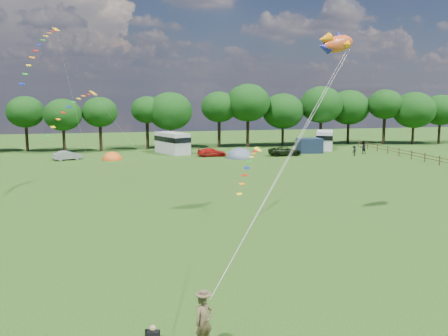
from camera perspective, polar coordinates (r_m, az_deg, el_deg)
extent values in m
plane|color=black|center=(26.24, 3.81, -11.28)|extent=(180.00, 180.00, 0.00)
cylinder|color=black|center=(81.35, -21.60, 3.14)|extent=(0.47, 0.47, 3.90)
ellipsoid|color=black|center=(81.10, -21.76, 5.98)|extent=(5.58, 5.58, 4.74)
cylinder|color=black|center=(77.63, -17.81, 2.96)|extent=(0.44, 0.44, 3.56)
ellipsoid|color=black|center=(77.36, -17.94, 5.81)|extent=(5.56, 5.56, 4.73)
cylinder|color=black|center=(78.24, -13.91, 3.31)|extent=(0.47, 0.47, 3.95)
ellipsoid|color=black|center=(77.99, -14.01, 6.22)|extent=(5.33, 5.33, 4.53)
cylinder|color=black|center=(80.14, -8.74, 3.73)|extent=(0.50, 0.50, 4.33)
ellipsoid|color=black|center=(79.90, -8.81, 6.60)|extent=(4.95, 4.95, 4.21)
cylinder|color=black|center=(80.04, -6.12, 3.40)|extent=(0.43, 0.43, 3.31)
ellipsoid|color=black|center=(79.76, -6.17, 6.48)|extent=(7.03, 7.03, 5.98)
cylinder|color=black|center=(81.46, -0.56, 3.92)|extent=(0.50, 0.50, 4.36)
ellipsoid|color=black|center=(81.22, -0.56, 6.99)|extent=(5.84, 5.84, 4.97)
cylinder|color=black|center=(81.67, 2.73, 3.98)|extent=(0.51, 0.51, 4.55)
ellipsoid|color=black|center=(81.42, 2.76, 7.46)|extent=(7.15, 7.15, 6.08)
cylinder|color=black|center=(84.23, 6.71, 3.62)|extent=(0.42, 0.42, 3.21)
ellipsoid|color=black|center=(83.97, 6.76, 6.47)|extent=(6.90, 6.90, 5.86)
cylinder|color=black|center=(85.91, 10.97, 3.94)|extent=(0.48, 0.48, 4.17)
ellipsoid|color=black|center=(85.66, 11.06, 7.12)|extent=(7.16, 7.16, 6.09)
cylinder|color=black|center=(90.18, 13.99, 3.90)|extent=(0.45, 0.45, 3.66)
ellipsoid|color=black|center=(89.94, 14.09, 6.74)|extent=(7.05, 7.05, 5.99)
cylinder|color=black|center=(90.50, 17.80, 4.07)|extent=(0.52, 0.52, 4.65)
ellipsoid|color=black|center=(90.28, 17.94, 6.95)|extent=(5.96, 5.96, 5.06)
cylinder|color=black|center=(91.91, 20.76, 3.53)|extent=(0.42, 0.42, 3.19)
ellipsoid|color=black|center=(91.67, 20.91, 6.21)|extent=(7.23, 7.23, 6.14)
cylinder|color=black|center=(95.27, 23.36, 3.64)|extent=(0.44, 0.44, 3.52)
ellipsoid|color=black|center=(95.05, 23.51, 6.10)|extent=(6.22, 6.22, 5.28)
cylinder|color=#472D19|center=(66.83, 23.41, 0.79)|extent=(0.12, 0.12, 1.20)
cylinder|color=#472D19|center=(65.59, 24.19, 0.91)|extent=(0.08, 3.00, 0.08)
cylinder|color=#472D19|center=(65.64, 24.17, 0.56)|extent=(0.08, 3.00, 0.08)
cylinder|color=#472D19|center=(69.26, 21.97, 1.12)|extent=(0.12, 0.12, 1.20)
cylinder|color=#472D19|center=(68.00, 22.70, 1.25)|extent=(0.08, 3.00, 0.08)
cylinder|color=#472D19|center=(68.05, 22.68, 0.92)|extent=(0.08, 3.00, 0.08)
cylinder|color=#472D19|center=(71.74, 20.63, 1.44)|extent=(0.12, 0.12, 1.20)
cylinder|color=#472D19|center=(70.46, 21.30, 1.57)|extent=(0.08, 3.00, 0.08)
cylinder|color=#472D19|center=(70.50, 21.29, 1.24)|extent=(0.08, 3.00, 0.08)
cylinder|color=#472D19|center=(74.25, 19.38, 1.73)|extent=(0.12, 0.12, 1.20)
cylinder|color=#472D19|center=(72.95, 20.01, 1.86)|extent=(0.08, 3.00, 0.08)
cylinder|color=#472D19|center=(73.00, 19.99, 1.55)|extent=(0.08, 3.00, 0.08)
cylinder|color=#472D19|center=(76.80, 18.21, 2.00)|extent=(0.12, 0.12, 1.20)
cylinder|color=#472D19|center=(75.49, 18.80, 2.13)|extent=(0.08, 3.00, 0.08)
cylinder|color=#472D19|center=(75.53, 18.78, 1.83)|extent=(0.08, 3.00, 0.08)
cylinder|color=#472D19|center=(79.38, 17.11, 2.26)|extent=(0.12, 0.12, 1.20)
cylinder|color=#472D19|center=(78.05, 17.66, 2.39)|extent=(0.08, 3.00, 0.08)
cylinder|color=#472D19|center=(78.09, 17.65, 2.10)|extent=(0.08, 3.00, 0.08)
cylinder|color=#472D19|center=(81.99, 16.09, 2.50)|extent=(0.12, 0.12, 1.20)
cylinder|color=#472D19|center=(80.65, 16.60, 2.63)|extent=(0.08, 3.00, 0.08)
cylinder|color=#472D19|center=(80.69, 16.59, 2.34)|extent=(0.08, 3.00, 0.08)
cylinder|color=#472D19|center=(84.63, 15.13, 2.72)|extent=(0.12, 0.12, 1.20)
cylinder|color=#472D19|center=(83.27, 15.61, 2.85)|extent=(0.08, 3.00, 0.08)
cylinder|color=#472D19|center=(83.31, 15.60, 2.58)|extent=(0.08, 3.00, 0.08)
imported|color=gray|center=(69.36, -17.46, 1.38)|extent=(3.71, 2.60, 1.23)
imported|color=#B2130D|center=(69.90, -1.43, 1.81)|extent=(3.94, 1.68, 1.18)
imported|color=black|center=(71.34, 7.01, 1.94)|extent=(4.82, 2.28, 1.30)
cube|color=#B9B9BC|center=(73.66, -5.92, 2.85)|extent=(4.80, 6.65, 3.06)
cube|color=black|center=(73.60, -5.93, 3.34)|extent=(4.90, 6.79, 0.73)
cylinder|color=black|center=(72.12, -5.15, 1.86)|extent=(0.92, 0.63, 0.86)
cylinder|color=black|center=(75.45, -6.63, 2.14)|extent=(0.92, 0.63, 0.86)
cube|color=silver|center=(80.11, 11.42, 3.14)|extent=(4.65, 6.28, 2.89)
cube|color=black|center=(80.06, 11.44, 3.55)|extent=(4.74, 6.41, 0.69)
cylinder|color=black|center=(78.41, 11.38, 2.26)|extent=(0.86, 0.61, 0.81)
cylinder|color=black|center=(82.03, 11.42, 2.53)|extent=(0.86, 0.61, 0.81)
ellipsoid|color=#E55718|center=(68.21, -12.66, 0.95)|extent=(2.59, 2.97, 2.12)
cylinder|color=#E55718|center=(68.20, -12.66, 0.96)|extent=(2.72, 2.72, 0.08)
ellipsoid|color=#4D5C6C|center=(68.36, 1.76, 1.17)|extent=(3.57, 4.11, 2.79)
cylinder|color=#4D5C6C|center=(68.36, 1.76, 1.19)|extent=(3.75, 3.75, 0.08)
cube|color=#172339|center=(75.19, 9.72, 2.55)|extent=(3.65, 3.05, 2.16)
imported|color=brown|center=(18.31, -2.33, -17.13)|extent=(0.85, 0.73, 1.97)
sphere|color=tan|center=(17.61, -8.14, -17.66)|extent=(0.22, 0.22, 0.22)
ellipsoid|color=#D0481C|center=(35.40, 12.86, 13.65)|extent=(3.05, 1.96, 1.65)
ellipsoid|color=#FFB400|center=(35.39, 12.86, 13.44)|extent=(1.91, 1.21, 0.90)
cone|color=orange|center=(34.56, 11.37, 14.25)|extent=(1.20, 1.02, 0.87)
cone|color=#2121C0|center=(34.52, 11.34, 13.40)|extent=(1.20, 1.02, 0.87)
cone|color=#2121C0|center=(35.51, 13.00, 14.49)|extent=(0.81, 0.90, 0.74)
sphere|color=white|center=(36.32, 13.67, 13.74)|extent=(0.27, 0.27, 0.27)
sphere|color=black|center=(36.40, 13.70, 13.72)|extent=(0.14, 0.14, 0.14)
cube|color=#E9A50A|center=(54.51, -18.67, 14.79)|extent=(0.77, 0.77, 0.36)
cube|color=red|center=(54.03, -19.01, 14.59)|extent=(0.54, 0.52, 0.10)
cube|color=orange|center=(53.54, -19.35, 14.34)|extent=(0.54, 0.52, 0.11)
cube|color=yellow|center=(53.05, -19.69, 14.01)|extent=(0.54, 0.52, 0.12)
cube|color=#198C1E|center=(52.55, -20.04, 13.58)|extent=(0.54, 0.52, 0.13)
cube|color=#0C1EB2|center=(52.05, -20.38, 13.06)|extent=(0.53, 0.51, 0.14)
cube|color=red|center=(51.55, -20.73, 12.43)|extent=(0.53, 0.51, 0.15)
cube|color=orange|center=(51.05, -21.08, 11.71)|extent=(0.53, 0.51, 0.16)
cube|color=yellow|center=(50.56, -21.42, 10.88)|extent=(0.52, 0.50, 0.16)
cube|color=#198C1E|center=(50.08, -21.77, 9.94)|extent=(0.52, 0.50, 0.17)
cube|color=#0C1EB2|center=(49.61, -22.11, 8.89)|extent=(0.51, 0.49, 0.18)
cube|color=yellow|center=(47.66, -14.73, 8.29)|extent=(0.78, 0.83, 0.40)
cube|color=red|center=(47.23, -15.25, 8.14)|extent=(0.46, 0.65, 0.11)
cube|color=orange|center=(46.80, -15.76, 7.93)|extent=(0.46, 0.65, 0.12)
cube|color=yellow|center=(46.38, -16.29, 7.62)|extent=(0.46, 0.64, 0.14)
cube|color=#198C1E|center=(45.97, -16.82, 7.21)|extent=(0.45, 0.64, 0.15)
cube|color=#0C1EB2|center=(45.56, -17.35, 6.69)|extent=(0.45, 0.64, 0.16)
cube|color=red|center=(45.16, -17.88, 6.06)|extent=(0.44, 0.64, 0.17)
cube|color=orange|center=(44.78, -18.42, 5.31)|extent=(0.44, 0.64, 0.17)
cube|color=yellow|center=(44.42, -18.96, 4.45)|extent=(0.43, 0.63, 0.18)
cube|color=#198C1E|center=(44.07, -19.51, 3.47)|extent=(0.42, 0.63, 0.19)
cube|color=yellow|center=(38.62, 3.86, 2.14)|extent=(0.67, 0.65, 0.32)
cube|color=red|center=(38.03, 3.63, 1.94)|extent=(0.51, 0.40, 0.09)
cube|color=orange|center=(37.44, 3.39, 1.66)|extent=(0.51, 0.40, 0.10)
cube|color=yellow|center=(36.87, 3.15, 1.25)|extent=(0.51, 0.40, 0.11)
cube|color=#198C1E|center=(36.30, 2.89, 0.70)|extent=(0.50, 0.40, 0.12)
cube|color=#0C1EB2|center=(35.76, 2.63, 0.01)|extent=(0.50, 0.39, 0.12)
cube|color=red|center=(35.23, 2.35, -0.83)|extent=(0.50, 0.39, 0.13)
cube|color=orange|center=(34.73, 2.07, -1.82)|extent=(0.50, 0.39, 0.14)
cube|color=yellow|center=(34.25, 1.78, -2.98)|extent=(0.49, 0.38, 0.15)
imported|color=black|center=(75.48, 15.59, 2.28)|extent=(0.99, 0.67, 1.91)
imported|color=black|center=(72.71, 14.65, 1.92)|extent=(1.04, 0.93, 1.49)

